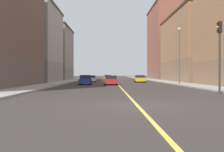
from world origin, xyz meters
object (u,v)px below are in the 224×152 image
object	(u,v)px
car_yellow	(140,79)
building_left_far	(168,43)
building_right_distant	(51,54)
car_blue	(85,80)
car_orange	(108,78)
car_green	(107,77)
building_left_mid	(195,48)
traffic_light_left_near	(219,47)
car_white	(91,79)
street_lamp_left_near	(179,50)
building_right_midblock	(32,44)
car_red	(111,80)

from	to	relation	value
car_yellow	building_left_far	bearing A→B (deg)	68.10
car_yellow	building_right_distant	bearing A→B (deg)	136.78
car_blue	car_orange	bearing A→B (deg)	83.81
car_green	building_left_mid	bearing A→B (deg)	-55.60
traffic_light_left_near	building_left_far	bearing A→B (deg)	81.75
building_left_far	car_white	world-z (taller)	building_left_far
building_left_mid	car_white	distance (m)	21.62
car_blue	street_lamp_left_near	bearing A→B (deg)	-6.28
building_right_midblock	building_right_distant	xyz separation A→B (m)	(-0.00, 18.05, -0.54)
building_right_distant	car_green	world-z (taller)	building_right_distant
car_green	car_white	bearing A→B (deg)	-96.06
building_left_far	car_blue	xyz separation A→B (m)	(-20.66, -40.27, -9.75)
building_left_far	car_white	bearing A→B (deg)	-127.18
car_green	building_right_distant	bearing A→B (deg)	-144.29
building_left_mid	car_orange	xyz separation A→B (m)	(-17.42, 14.52, -6.18)
car_blue	building_right_midblock	bearing A→B (deg)	131.28
building_right_distant	car_orange	distance (m)	15.70
car_blue	car_white	bearing A→B (deg)	89.79
car_green	car_yellow	xyz separation A→B (m)	(6.15, -29.39, 0.02)
building_left_far	car_blue	world-z (taller)	building_left_far
car_blue	car_yellow	bearing A→B (deg)	51.87
building_left_far	car_red	size ratio (longest dim) A/B	4.55
building_left_mid	building_right_midblock	xyz separation A→B (m)	(-31.88, -2.51, 0.40)
building_left_mid	car_red	distance (m)	24.14
car_white	car_blue	distance (m)	13.10
building_right_distant	car_white	bearing A→B (deg)	-57.56
building_left_mid	car_white	world-z (taller)	building_left_mid
car_green	car_red	size ratio (longest dim) A/B	0.97
building_right_distant	street_lamp_left_near	distance (m)	40.53
building_left_mid	street_lamp_left_near	bearing A→B (deg)	-113.94
building_right_distant	traffic_light_left_near	size ratio (longest dim) A/B	2.87
building_right_distant	building_right_midblock	bearing A→B (deg)	-90.00
building_left_mid	building_right_midblock	size ratio (longest dim) A/B	1.51
building_left_far	car_white	distance (m)	35.48
car_green	car_yellow	size ratio (longest dim) A/B	0.99
car_yellow	car_red	size ratio (longest dim) A/B	0.98
car_yellow	car_red	world-z (taller)	car_red
building_right_distant	car_green	distance (m)	18.54
traffic_light_left_near	car_red	distance (m)	19.56
building_right_midblock	building_right_distant	distance (m)	18.05
building_right_distant	car_yellow	size ratio (longest dim) A/B	3.67
car_blue	building_left_mid	bearing A→B (deg)	36.52
building_left_far	car_blue	size ratio (longest dim) A/B	5.18
building_left_mid	building_left_far	xyz separation A→B (m)	(-0.00, 24.97, 3.63)
car_white	building_left_far	bearing A→B (deg)	52.82
street_lamp_left_near	car_orange	xyz separation A→B (m)	(-9.99, 31.27, -4.23)
car_green	traffic_light_left_near	bearing A→B (deg)	-81.16
building_left_mid	car_yellow	xyz separation A→B (m)	(-11.49, -3.62, -6.16)
building_right_distant	car_red	size ratio (longest dim) A/B	3.60
street_lamp_left_near	car_white	size ratio (longest dim) A/B	1.78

